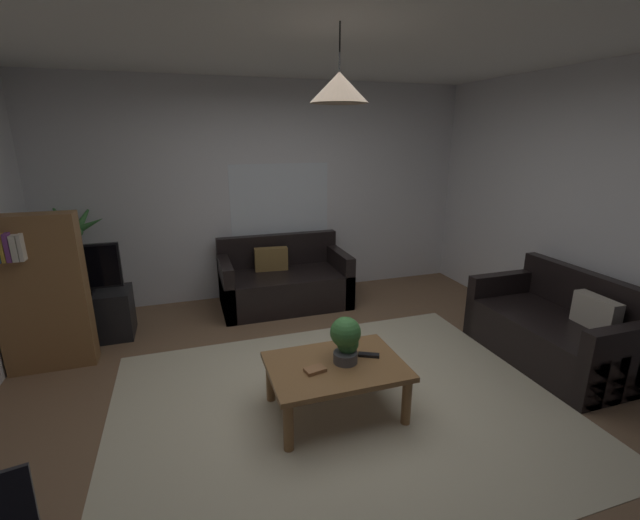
# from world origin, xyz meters

# --- Properties ---
(floor) EXTENTS (5.23, 4.85, 0.02)m
(floor) POSITION_xyz_m (0.00, 0.00, -0.01)
(floor) COLOR brown
(floor) RESTS_ON ground
(rug) EXTENTS (3.40, 2.67, 0.01)m
(rug) POSITION_xyz_m (0.00, -0.20, 0.00)
(rug) COLOR beige
(rug) RESTS_ON ground
(wall_back) EXTENTS (5.35, 0.06, 2.66)m
(wall_back) POSITION_xyz_m (0.00, 2.46, 1.33)
(wall_back) COLOR silver
(wall_back) RESTS_ON ground
(wall_right) EXTENTS (0.06, 4.85, 2.66)m
(wall_right) POSITION_xyz_m (2.65, 0.00, 1.33)
(wall_right) COLOR silver
(wall_right) RESTS_ON ground
(ceiling) EXTENTS (5.23, 4.85, 0.02)m
(ceiling) POSITION_xyz_m (0.00, 0.00, 2.67)
(ceiling) COLOR white
(window_pane) EXTENTS (1.26, 0.01, 1.13)m
(window_pane) POSITION_xyz_m (0.16, 2.42, 1.12)
(window_pane) COLOR white
(couch_under_window) EXTENTS (1.52, 0.81, 0.82)m
(couch_under_window) POSITION_xyz_m (0.07, 1.96, 0.28)
(couch_under_window) COLOR black
(couch_under_window) RESTS_ON ground
(couch_right_side) EXTENTS (0.81, 1.45, 0.82)m
(couch_right_side) POSITION_xyz_m (2.15, -0.12, 0.28)
(couch_right_side) COLOR black
(couch_right_side) RESTS_ON ground
(coffee_table) EXTENTS (0.99, 0.70, 0.40)m
(coffee_table) POSITION_xyz_m (-0.05, -0.23, 0.34)
(coffee_table) COLOR olive
(coffee_table) RESTS_ON ground
(book_on_table_0) EXTENTS (0.16, 0.12, 0.03)m
(book_on_table_0) POSITION_xyz_m (-0.23, -0.28, 0.42)
(book_on_table_0) COLOR #99663F
(book_on_table_0) RESTS_ON coffee_table
(remote_on_table_0) EXTENTS (0.17, 0.12, 0.02)m
(remote_on_table_0) POSITION_xyz_m (0.23, -0.20, 0.42)
(remote_on_table_0) COLOR black
(remote_on_table_0) RESTS_ON coffee_table
(potted_plant_on_table) EXTENTS (0.23, 0.23, 0.34)m
(potted_plant_on_table) POSITION_xyz_m (0.04, -0.20, 0.59)
(potted_plant_on_table) COLOR #4C4C51
(potted_plant_on_table) RESTS_ON coffee_table
(tv_stand) EXTENTS (0.90, 0.44, 0.50)m
(tv_stand) POSITION_xyz_m (-2.07, 1.68, 0.25)
(tv_stand) COLOR black
(tv_stand) RESTS_ON ground
(tv) EXTENTS (0.80, 0.16, 0.50)m
(tv) POSITION_xyz_m (-2.07, 1.65, 0.76)
(tv) COLOR black
(tv) RESTS_ON tv_stand
(potted_palm_corner) EXTENTS (0.79, 0.89, 1.38)m
(potted_palm_corner) POSITION_xyz_m (-2.17, 2.18, 0.58)
(potted_palm_corner) COLOR beige
(potted_palm_corner) RESTS_ON ground
(bookshelf_corner) EXTENTS (0.70, 0.31, 1.40)m
(bookshelf_corner) POSITION_xyz_m (-2.25, 1.18, 0.72)
(bookshelf_corner) COLOR olive
(bookshelf_corner) RESTS_ON ground
(pendant_lamp) EXTENTS (0.37, 0.37, 0.45)m
(pendant_lamp) POSITION_xyz_m (-0.05, -0.23, 2.30)
(pendant_lamp) COLOR black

